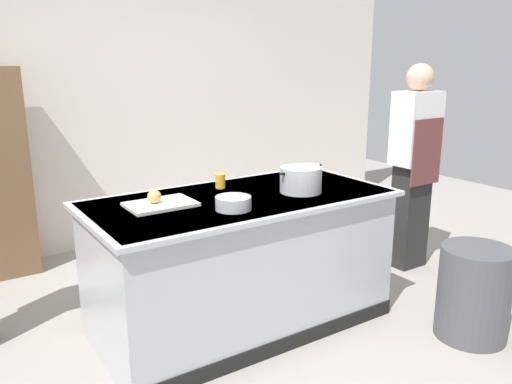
{
  "coord_description": "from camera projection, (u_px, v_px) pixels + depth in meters",
  "views": [
    {
      "loc": [
        -1.71,
        -2.74,
        1.77
      ],
      "look_at": [
        0.25,
        0.2,
        0.85
      ],
      "focal_mm": 36.63,
      "sensor_mm": 36.0,
      "label": 1
    }
  ],
  "objects": [
    {
      "name": "trash_bin",
      "position": [
        474.0,
        293.0,
        3.34
      ],
      "size": [
        0.45,
        0.45,
        0.61
      ],
      "primitive_type": "cylinder",
      "color": "#4C4C51",
      "rests_on": "ground_plane"
    },
    {
      "name": "onion",
      "position": [
        154.0,
        197.0,
        3.11
      ],
      "size": [
        0.08,
        0.08,
        0.08
      ],
      "primitive_type": "sphere",
      "color": "tan",
      "rests_on": "cutting_board"
    },
    {
      "name": "stock_pot",
      "position": [
        301.0,
        180.0,
        3.44
      ],
      "size": [
        0.34,
        0.28,
        0.17
      ],
      "color": "#B7BABF",
      "rests_on": "counter_island"
    },
    {
      "name": "person_chef",
      "position": [
        414.0,
        163.0,
        4.35
      ],
      "size": [
        0.38,
        0.25,
        1.72
      ],
      "rotation": [
        0.0,
        0.0,
        1.57
      ],
      "color": "#262626",
      "rests_on": "ground_plane"
    },
    {
      "name": "cutting_board",
      "position": [
        161.0,
        204.0,
        3.13
      ],
      "size": [
        0.4,
        0.28,
        0.02
      ],
      "primitive_type": "cube",
      "color": "silver",
      "rests_on": "counter_island"
    },
    {
      "name": "mixing_bowl",
      "position": [
        233.0,
        203.0,
        3.05
      ],
      "size": [
        0.21,
        0.21,
        0.08
      ],
      "primitive_type": "cylinder",
      "color": "#B7BABF",
      "rests_on": "counter_island"
    },
    {
      "name": "back_wall",
      "position": [
        122.0,
        86.0,
        4.89
      ],
      "size": [
        6.4,
        0.12,
        3.0
      ],
      "primitive_type": "cube",
      "color": "silver",
      "rests_on": "ground_plane"
    },
    {
      "name": "sauce_pan",
      "position": [
        310.0,
        171.0,
        3.86
      ],
      "size": [
        0.21,
        0.14,
        0.1
      ],
      "color": "#99999E",
      "rests_on": "counter_island"
    },
    {
      "name": "counter_island",
      "position": [
        241.0,
        260.0,
        3.46
      ],
      "size": [
        1.98,
        0.98,
        0.9
      ],
      "color": "#B7BABF",
      "rests_on": "ground_plane"
    },
    {
      "name": "juice_cup",
      "position": [
        221.0,
        181.0,
        3.55
      ],
      "size": [
        0.07,
        0.07,
        0.1
      ],
      "primitive_type": "cylinder",
      "color": "yellow",
      "rests_on": "counter_island"
    },
    {
      "name": "ground_plane",
      "position": [
        242.0,
        323.0,
        3.57
      ],
      "size": [
        10.0,
        10.0,
        0.0
      ],
      "primitive_type": "plane",
      "color": "#9E9991"
    }
  ]
}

